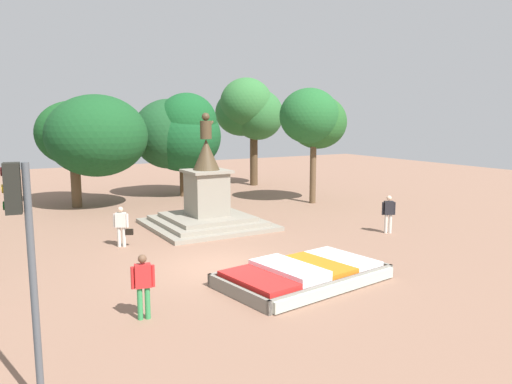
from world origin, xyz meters
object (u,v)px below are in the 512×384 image
object	(u,v)px
pedestrian_with_handbag	(122,225)
pedestrian_near_planter	(389,212)
statue_monument	(207,204)
pedestrian_crossing_plaza	(143,282)
traffic_light_near_crossing	(24,242)
flower_planter	(303,274)

from	to	relation	value
pedestrian_with_handbag	pedestrian_near_planter	xyz separation A→B (m)	(10.24, -3.40, 0.07)
statue_monument	pedestrian_crossing_plaza	xyz separation A→B (m)	(-5.62, -8.59, -0.09)
traffic_light_near_crossing	pedestrian_crossing_plaza	world-z (taller)	traffic_light_near_crossing
traffic_light_near_crossing	pedestrian_near_planter	bearing A→B (deg)	23.82
pedestrian_crossing_plaza	pedestrian_with_handbag	bearing A→B (deg)	78.73
pedestrian_with_handbag	traffic_light_near_crossing	bearing A→B (deg)	-113.01
traffic_light_near_crossing	pedestrian_crossing_plaza	bearing A→B (deg)	45.03
pedestrian_crossing_plaza	statue_monument	bearing A→B (deg)	56.80
traffic_light_near_crossing	pedestrian_with_handbag	size ratio (longest dim) A/B	2.72
traffic_light_near_crossing	pedestrian_crossing_plaza	xyz separation A→B (m)	(2.75, 2.75, -1.96)
statue_monument	pedestrian_near_planter	distance (m)	7.82
pedestrian_with_handbag	flower_planter	bearing A→B (deg)	-62.48
statue_monument	pedestrian_crossing_plaza	size ratio (longest dim) A/B	3.11
traffic_light_near_crossing	pedestrian_with_handbag	world-z (taller)	traffic_light_near_crossing
flower_planter	pedestrian_crossing_plaza	world-z (taller)	pedestrian_crossing_plaza
flower_planter	traffic_light_near_crossing	world-z (taller)	traffic_light_near_crossing
statue_monument	flower_planter	bearing A→B (deg)	-94.91
flower_planter	pedestrian_near_planter	size ratio (longest dim) A/B	3.29
traffic_light_near_crossing	pedestrian_with_handbag	bearing A→B (deg)	66.99
flower_planter	pedestrian_with_handbag	size ratio (longest dim) A/B	3.44
traffic_light_near_crossing	pedestrian_with_handbag	xyz separation A→B (m)	(4.14, 9.75, -2.04)
flower_planter	traffic_light_near_crossing	size ratio (longest dim) A/B	1.27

